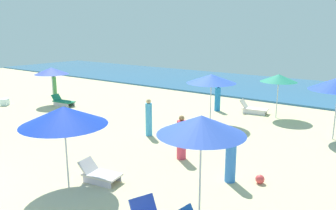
% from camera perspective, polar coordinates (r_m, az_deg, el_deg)
% --- Properties ---
extents(ocean, '(60.00, 11.29, 0.12)m').
position_cam_1_polar(ocean, '(28.76, 14.21, 3.38)').
color(ocean, '#2C6495').
rests_on(ocean, ground_plane).
extents(umbrella_0, '(1.91, 1.91, 2.35)m').
position_cam_1_polar(umbrella_0, '(18.22, 18.61, 4.43)').
color(umbrella_0, silver).
rests_on(umbrella_0, ground_plane).
extents(lounge_chair_0_0, '(1.60, 0.84, 0.75)m').
position_cam_1_polar(lounge_chair_0_0, '(19.17, 14.48, -0.61)').
color(lounge_chair_0_0, silver).
rests_on(lounge_chair_0_0, ground_plane).
extents(umbrella_1, '(2.15, 2.15, 2.64)m').
position_cam_1_polar(umbrella_1, '(7.85, 5.78, -3.47)').
color(umbrella_1, silver).
rests_on(umbrella_1, ground_plane).
extents(umbrella_2, '(2.06, 2.06, 2.32)m').
position_cam_1_polar(umbrella_2, '(21.85, -19.54, 5.57)').
color(umbrella_2, silver).
rests_on(umbrella_2, ground_plane).
extents(lounge_chair_2_0, '(1.56, 0.77, 0.67)m').
position_cam_1_polar(lounge_chair_2_0, '(21.42, -17.73, 0.57)').
color(lounge_chair_2_0, silver).
rests_on(lounge_chair_2_0, ground_plane).
extents(umbrella_3, '(2.41, 2.41, 2.51)m').
position_cam_1_polar(umbrella_3, '(16.15, 7.51, 4.54)').
color(umbrella_3, silver).
rests_on(umbrella_3, ground_plane).
extents(umbrella_5, '(2.50, 2.50, 2.48)m').
position_cam_1_polar(umbrella_5, '(9.87, -17.59, -1.78)').
color(umbrella_5, silver).
rests_on(umbrella_5, ground_plane).
extents(lounge_chair_5_0, '(1.38, 0.83, 0.64)m').
position_cam_1_polar(lounge_chair_5_0, '(10.64, -11.80, -11.57)').
color(lounge_chair_5_0, silver).
rests_on(lounge_chair_5_0, ground_plane).
extents(beachgoer_0, '(0.47, 0.47, 1.63)m').
position_cam_1_polar(beachgoer_0, '(11.97, 2.34, -5.87)').
color(beachgoer_0, '#E84159').
rests_on(beachgoer_0, ground_plane).
extents(beachgoer_1, '(0.40, 0.40, 1.65)m').
position_cam_1_polar(beachgoer_1, '(10.39, 10.80, -8.95)').
color(beachgoer_1, '#3679D4').
rests_on(beachgoer_1, ground_plane).
extents(beachgoer_2, '(0.36, 0.36, 1.70)m').
position_cam_1_polar(beachgoer_2, '(24.00, -19.07, 3.06)').
color(beachgoer_2, '#479147').
rests_on(beachgoer_2, ground_plane).
extents(beachgoer_3, '(0.45, 0.45, 1.58)m').
position_cam_1_polar(beachgoer_3, '(19.26, 8.57, 1.12)').
color(beachgoer_3, '#1F79C4').
rests_on(beachgoer_3, ground_plane).
extents(beachgoer_4, '(0.34, 0.34, 1.66)m').
position_cam_1_polar(beachgoer_4, '(14.57, -3.34, -2.33)').
color(beachgoer_4, '#409FDB').
rests_on(beachgoer_4, ground_plane).
extents(cooler_box_0, '(0.62, 0.63, 0.40)m').
position_cam_1_polar(cooler_box_0, '(22.99, -26.40, 0.46)').
color(cooler_box_0, white).
rests_on(cooler_box_0, ground_plane).
extents(beach_ball_1, '(0.28, 0.28, 0.28)m').
position_cam_1_polar(beach_ball_1, '(10.71, 15.62, -12.25)').
color(beach_ball_1, '#E14043').
rests_on(beach_ball_1, ground_plane).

